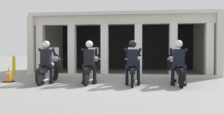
% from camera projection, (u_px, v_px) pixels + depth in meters
% --- Properties ---
extents(ground_plane, '(80.00, 80.00, 0.00)m').
position_uv_depth(ground_plane, '(118.00, 75.00, 11.66)').
color(ground_plane, gray).
extents(station_building, '(9.39, 4.91, 3.12)m').
position_uv_depth(station_building, '(124.00, 38.00, 13.66)').
color(station_building, black).
rests_on(station_building, ground).
extents(kerb_strip, '(8.89, 0.24, 0.12)m').
position_uv_depth(kerb_strip, '(121.00, 75.00, 10.82)').
color(kerb_strip, '#B7B5AD').
rests_on(kerb_strip, ground).
extents(motorcycle_far_left, '(0.62, 2.04, 1.35)m').
position_uv_depth(motorcycle_far_left, '(49.00, 70.00, 8.77)').
color(motorcycle_far_left, black).
rests_on(motorcycle_far_left, ground).
extents(police_officer_far_left, '(0.63, 0.61, 1.58)m').
position_uv_depth(police_officer_far_left, '(46.00, 58.00, 8.48)').
color(police_officer_far_left, black).
rests_on(police_officer_far_left, ground).
extents(motorcycle_center_left, '(0.62, 2.04, 1.35)m').
position_uv_depth(motorcycle_center_left, '(91.00, 70.00, 8.72)').
color(motorcycle_center_left, black).
rests_on(motorcycle_center_left, ground).
extents(police_officer_center_left, '(0.63, 0.61, 1.58)m').
position_uv_depth(police_officer_center_left, '(89.00, 58.00, 8.43)').
color(police_officer_center_left, black).
rests_on(police_officer_center_left, ground).
extents(motorcycle_center_right, '(0.62, 2.04, 1.35)m').
position_uv_depth(motorcycle_center_right, '(133.00, 70.00, 8.39)').
color(motorcycle_center_right, black).
rests_on(motorcycle_center_right, ground).
extents(police_officer_center_right, '(0.63, 0.61, 1.58)m').
position_uv_depth(police_officer_center_right, '(133.00, 59.00, 8.10)').
color(police_officer_center_right, black).
rests_on(police_officer_center_right, ground).
extents(motorcycle_far_right, '(0.62, 2.04, 1.35)m').
position_uv_depth(motorcycle_far_right, '(177.00, 71.00, 8.30)').
color(motorcycle_far_right, black).
rests_on(motorcycle_far_right, ground).
extents(police_officer_far_right, '(0.63, 0.61, 1.58)m').
position_uv_depth(police_officer_far_right, '(178.00, 59.00, 8.01)').
color(police_officer_far_right, black).
rests_on(police_officer_far_right, ground).
extents(traffic_cone_flank, '(0.34, 0.34, 0.59)m').
position_uv_depth(traffic_cone_flank, '(9.00, 75.00, 8.93)').
color(traffic_cone_flank, black).
rests_on(traffic_cone_flank, ground).
extents(bollard_kerbside, '(0.14, 0.14, 1.01)m').
position_uv_depth(bollard_kerbside, '(14.00, 66.00, 10.90)').
color(bollard_kerbside, yellow).
rests_on(bollard_kerbside, ground).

